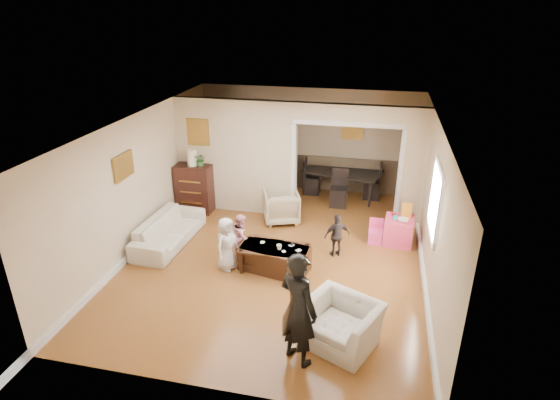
% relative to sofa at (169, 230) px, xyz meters
% --- Properties ---
extents(floor, '(7.00, 7.00, 0.00)m').
position_rel_sofa_xyz_m(floor, '(2.24, 0.07, -0.28)').
color(floor, '#9F5D29').
rests_on(floor, ground).
extents(partition_left, '(2.75, 0.18, 2.60)m').
position_rel_sofa_xyz_m(partition_left, '(0.86, 1.87, 1.02)').
color(partition_left, beige).
rests_on(partition_left, ground).
extents(partition_right, '(0.55, 0.18, 2.60)m').
position_rel_sofa_xyz_m(partition_right, '(4.71, 1.87, 1.02)').
color(partition_right, beige).
rests_on(partition_right, ground).
extents(partition_header, '(2.22, 0.18, 0.35)m').
position_rel_sofa_xyz_m(partition_header, '(3.34, 1.87, 2.14)').
color(partition_header, beige).
rests_on(partition_header, partition_right).
extents(window_pane, '(0.03, 0.95, 1.10)m').
position_rel_sofa_xyz_m(window_pane, '(4.97, -0.33, 1.27)').
color(window_pane, white).
rests_on(window_pane, ground).
extents(framed_art_partition, '(0.45, 0.03, 0.55)m').
position_rel_sofa_xyz_m(framed_art_partition, '(0.04, 1.77, 1.57)').
color(framed_art_partition, brown).
rests_on(framed_art_partition, partition_left).
extents(framed_art_sofa_wall, '(0.03, 0.55, 0.40)m').
position_rel_sofa_xyz_m(framed_art_sofa_wall, '(-0.47, -0.53, 1.52)').
color(framed_art_sofa_wall, brown).
extents(framed_art_alcove, '(0.45, 0.03, 0.55)m').
position_rel_sofa_xyz_m(framed_art_alcove, '(3.34, 3.51, 1.42)').
color(framed_art_alcove, brown).
extents(sofa, '(0.83, 1.97, 0.57)m').
position_rel_sofa_xyz_m(sofa, '(0.00, 0.00, 0.00)').
color(sofa, silver).
rests_on(sofa, ground).
extents(armchair_back, '(0.97, 0.98, 0.70)m').
position_rel_sofa_xyz_m(armchair_back, '(1.99, 1.49, 0.07)').
color(armchair_back, tan).
rests_on(armchair_back, ground).
extents(armchair_front, '(1.28, 1.22, 0.65)m').
position_rel_sofa_xyz_m(armchair_front, '(3.68, -2.20, 0.04)').
color(armchair_front, silver).
rests_on(armchair_front, ground).
extents(dresser, '(0.82, 0.46, 1.12)m').
position_rel_sofa_xyz_m(dresser, '(-0.07, 1.58, 0.28)').
color(dresser, black).
rests_on(dresser, ground).
extents(table_lamp, '(0.22, 0.22, 0.36)m').
position_rel_sofa_xyz_m(table_lamp, '(-0.07, 1.58, 1.02)').
color(table_lamp, '#F9F1CB').
rests_on(table_lamp, dresser).
extents(potted_plant, '(0.28, 0.24, 0.31)m').
position_rel_sofa_xyz_m(potted_plant, '(0.13, 1.58, 1.00)').
color(potted_plant, '#36682E').
rests_on(potted_plant, dresser).
extents(coffee_table, '(1.33, 0.86, 0.46)m').
position_rel_sofa_xyz_m(coffee_table, '(2.31, -0.51, -0.05)').
color(coffee_table, '#3A1E12').
rests_on(coffee_table, ground).
extents(coffee_cup, '(0.11, 0.11, 0.09)m').
position_rel_sofa_xyz_m(coffee_cup, '(2.41, -0.56, 0.22)').
color(coffee_cup, beige).
rests_on(coffee_cup, coffee_table).
extents(play_table, '(0.60, 0.60, 0.54)m').
position_rel_sofa_xyz_m(play_table, '(4.52, 1.01, -0.01)').
color(play_table, '#E23B68').
rests_on(play_table, ground).
extents(cereal_box, '(0.20, 0.08, 0.30)m').
position_rel_sofa_xyz_m(cereal_box, '(4.64, 1.11, 0.41)').
color(cereal_box, yellow).
rests_on(cereal_box, play_table).
extents(cyan_cup, '(0.08, 0.08, 0.08)m').
position_rel_sofa_xyz_m(cyan_cup, '(4.42, 0.96, 0.30)').
color(cyan_cup, '#29CDCA').
rests_on(cyan_cup, play_table).
extents(toy_block, '(0.09, 0.08, 0.05)m').
position_rel_sofa_xyz_m(toy_block, '(4.40, 1.13, 0.29)').
color(toy_block, red).
rests_on(toy_block, play_table).
extents(play_bowl, '(0.24, 0.24, 0.05)m').
position_rel_sofa_xyz_m(play_bowl, '(4.57, 0.89, 0.29)').
color(play_bowl, white).
rests_on(play_bowl, play_table).
extents(dining_table, '(2.05, 1.43, 0.66)m').
position_rel_sofa_xyz_m(dining_table, '(3.16, 3.24, 0.04)').
color(dining_table, black).
rests_on(dining_table, ground).
extents(adult_person, '(0.73, 0.67, 1.67)m').
position_rel_sofa_xyz_m(adult_person, '(3.13, -2.66, 0.55)').
color(adult_person, black).
rests_on(adult_person, ground).
extents(child_kneel_a, '(0.49, 0.58, 1.01)m').
position_rel_sofa_xyz_m(child_kneel_a, '(1.46, -0.66, 0.22)').
color(child_kneel_a, silver).
rests_on(child_kneel_a, ground).
extents(child_kneel_b, '(0.40, 0.48, 0.90)m').
position_rel_sofa_xyz_m(child_kneel_b, '(1.61, -0.21, 0.16)').
color(child_kneel_b, pink).
rests_on(child_kneel_b, ground).
extents(child_toddler, '(0.55, 0.42, 0.87)m').
position_rel_sofa_xyz_m(child_toddler, '(3.36, 0.24, 0.15)').
color(child_toddler, black).
rests_on(child_toddler, ground).
extents(craft_papers, '(0.80, 0.36, 0.00)m').
position_rel_sofa_xyz_m(craft_papers, '(2.50, -0.44, 0.18)').
color(craft_papers, white).
rests_on(craft_papers, coffee_table).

